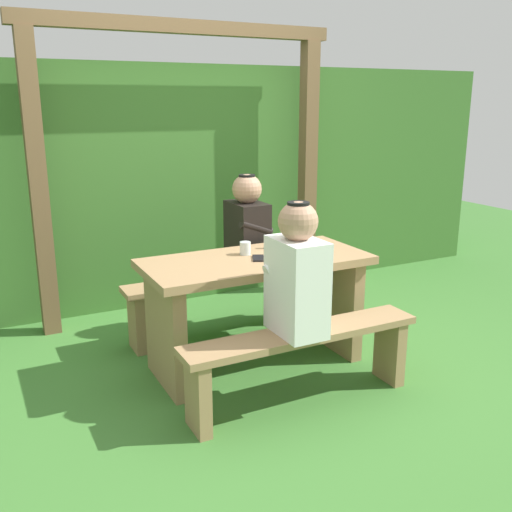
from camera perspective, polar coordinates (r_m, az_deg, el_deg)
name	(u,v)px	position (r m, az deg, el deg)	size (l,w,h in m)	color
ground_plane	(256,364)	(3.81, 0.00, -10.60)	(12.00, 12.00, 0.00)	#3D752F
hedge_backdrop	(158,180)	(5.27, -9.64, 7.44)	(6.40, 1.04, 1.94)	#3A6A2A
pergola_post_left	(39,189)	(4.30, -20.68, 6.22)	(0.12, 0.12, 2.12)	brown
pergola_post_right	(308,172)	(5.03, 5.12, 8.30)	(0.12, 0.12, 2.12)	brown
pergola_crossbeam	(183,27)	(4.54, -7.24, 21.56)	(2.43, 0.10, 0.10)	brown
picnic_table	(256,293)	(3.63, 0.00, -3.63)	(1.40, 0.64, 0.72)	#9E7A51
bench_near	(302,352)	(3.24, 4.60, -9.41)	(1.40, 0.24, 0.44)	#9E7A51
bench_far	(220,293)	(4.17, -3.53, -3.67)	(1.40, 0.24, 0.44)	#9E7A51
person_white_shirt	(297,274)	(3.06, 4.04, -1.77)	(0.25, 0.35, 0.72)	white
person_black_coat	(247,228)	(4.13, -0.87, 2.73)	(0.25, 0.35, 0.72)	black
drinking_glass	(245,248)	(3.63, -1.07, 0.77)	(0.07, 0.07, 0.08)	silver
bottle_left	(295,234)	(3.79, 3.84, 2.20)	(0.06, 0.06, 0.23)	silver
cell_phone	(258,258)	(3.53, 0.23, -0.22)	(0.07, 0.14, 0.01)	black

